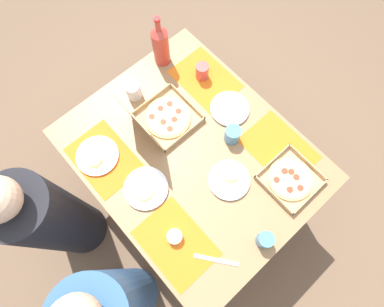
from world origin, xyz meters
TOP-DOWN VIEW (x-y plane):
  - ground_plane at (0.00, 0.00)m, footprint 6.00×6.00m
  - dining_table at (0.00, 0.00)m, footprint 1.24×1.00m
  - placemat_near_left at (-0.28, -0.35)m, footprint 0.36×0.26m
  - placemat_near_right at (0.28, -0.35)m, footprint 0.36×0.26m
  - placemat_far_left at (-0.28, 0.35)m, footprint 0.36×0.26m
  - placemat_far_right at (0.28, 0.35)m, footprint 0.36×0.26m
  - pizza_box_center at (0.23, -0.00)m, footprint 0.28×0.33m
  - pizza_box_corner_left at (-0.43, -0.27)m, footprint 0.25×0.25m
  - plate_far_left at (0.01, 0.29)m, footprint 0.22×0.22m
  - plate_near_right at (0.05, -0.32)m, footprint 0.21×0.21m
  - plate_middle at (-0.23, -0.04)m, footprint 0.21×0.21m
  - plate_near_left at (0.31, 0.37)m, footprint 0.22×0.22m
  - soda_bottle at (0.53, -0.25)m, footprint 0.09×0.09m
  - cup_clear_right at (-0.54, 0.04)m, footprint 0.07×0.07m
  - cup_clear_left at (-0.07, -0.21)m, footprint 0.08×0.08m
  - cup_dark at (0.46, 0.01)m, footprint 0.08×0.08m
  - cup_spare at (0.31, -0.35)m, footprint 0.07×0.07m
  - condiment_bowl at (-0.25, 0.34)m, footprint 0.07×0.07m
  - knife_by_far_left at (-0.46, 0.26)m, footprint 0.18×0.14m
  - diner_left_seat at (-0.28, 0.76)m, footprint 0.32×0.32m
  - diner_right_seat at (0.28, 0.76)m, footprint 0.32×0.32m

SIDE VIEW (x-z plane):
  - ground_plane at x=0.00m, z-range 0.00..0.00m
  - diner_right_seat at x=0.28m, z-range -0.06..1.07m
  - diner_left_seat at x=-0.28m, z-range -0.06..1.13m
  - dining_table at x=0.00m, z-range 0.25..0.97m
  - placemat_near_left at x=-0.28m, z-range 0.72..0.72m
  - placemat_near_right at x=0.28m, z-range 0.72..0.72m
  - placemat_far_left at x=-0.28m, z-range 0.72..0.72m
  - placemat_far_right at x=0.28m, z-range 0.72..0.72m
  - knife_by_far_left at x=-0.46m, z-range 0.72..0.73m
  - plate_near_right at x=0.05m, z-range 0.72..0.74m
  - plate_near_left at x=0.31m, z-range 0.72..0.75m
  - plate_middle at x=-0.23m, z-range 0.72..0.75m
  - plate_far_left at x=0.01m, z-range 0.72..0.75m
  - pizza_box_corner_left at x=-0.43m, z-range 0.72..0.75m
  - condiment_bowl at x=-0.25m, z-range 0.72..0.77m
  - cup_clear_right at x=-0.54m, z-range 0.72..0.81m
  - cup_spare at x=0.31m, z-range 0.72..0.82m
  - cup_clear_left at x=-0.07m, z-range 0.72..0.82m
  - pizza_box_center at x=0.23m, z-range 0.61..0.93m
  - cup_dark at x=0.46m, z-range 0.72..0.82m
  - soda_bottle at x=0.53m, z-range 0.69..1.02m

